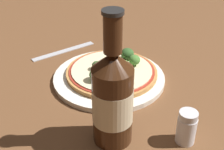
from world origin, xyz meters
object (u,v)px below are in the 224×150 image
Objects in this scene: pizza at (112,72)px; pepper_shaker at (187,127)px; fork at (64,51)px; beer_bottle at (113,97)px.

pizza is 0.25m from pepper_shaker.
pizza is at bearing -82.03° from fork.
fork is at bearing 178.42° from beer_bottle.
beer_bottle is (0.19, -0.08, 0.07)m from pizza.
fork is at bearing -159.49° from pizza.
fork is (-0.44, -0.11, -0.03)m from pepper_shaker.
beer_bottle is 0.39m from fork.
fork is (-0.18, -0.07, -0.02)m from pizza.
pizza is 0.20m from fork.
beer_bottle is at bearing -22.44° from pizza.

